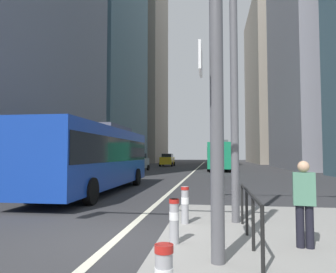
# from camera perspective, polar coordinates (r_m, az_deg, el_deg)

# --- Properties ---
(ground_plane) EXTENTS (160.00, 160.00, 0.00)m
(ground_plane) POSITION_cam_1_polar(r_m,az_deg,el_deg) (26.89, 3.72, -7.19)
(ground_plane) COLOR #303033
(lane_centre_line) EXTENTS (0.20, 80.00, 0.01)m
(lane_centre_line) POSITION_cam_1_polar(r_m,az_deg,el_deg) (36.85, 4.95, -6.11)
(lane_centre_line) COLOR beige
(lane_centre_line) RESTS_ON ground
(office_tower_left_mid) EXTENTS (11.29, 21.96, 47.69)m
(office_tower_left_mid) POSITION_cam_1_polar(r_m,az_deg,el_deg) (55.61, -12.28, 20.13)
(office_tower_left_mid) COLOR slate
(office_tower_left_mid) RESTS_ON ground
(office_tower_left_far) EXTENTS (13.01, 18.45, 49.79)m
(office_tower_left_far) POSITION_cam_1_polar(r_m,az_deg,el_deg) (77.27, -5.91, 14.12)
(office_tower_left_far) COLOR gray
(office_tower_left_far) RESTS_ON ground
(office_tower_right_mid) EXTENTS (12.05, 19.08, 34.38)m
(office_tower_right_mid) POSITION_cam_1_polar(r_m,az_deg,el_deg) (47.79, 26.95, 15.83)
(office_tower_right_mid) COLOR gray
(office_tower_right_mid) RESTS_ON ground
(office_tower_right_far) EXTENTS (13.48, 24.83, 33.78)m
(office_tower_right_far) POSITION_cam_1_polar(r_m,az_deg,el_deg) (72.54, 20.11, 8.92)
(office_tower_right_far) COLOR gray
(office_tower_right_far) RESTS_ON ground
(city_bus_blue_oncoming) EXTENTS (2.78, 11.42, 3.40)m
(city_bus_blue_oncoming) POSITION_cam_1_polar(r_m,az_deg,el_deg) (15.82, -12.97, -3.24)
(city_bus_blue_oncoming) COLOR #14389E
(city_bus_blue_oncoming) RESTS_ON ground
(city_bus_red_receding) EXTENTS (2.91, 10.96, 3.40)m
(city_bus_red_receding) POSITION_cam_1_polar(r_m,az_deg,el_deg) (37.29, 9.44, -3.23)
(city_bus_red_receding) COLOR #198456
(city_bus_red_receding) RESTS_ON ground
(city_bus_red_distant) EXTENTS (2.74, 10.54, 3.40)m
(city_bus_red_distant) POSITION_cam_1_polar(r_m,az_deg,el_deg) (55.92, 9.84, -3.22)
(city_bus_red_distant) COLOR #198456
(city_bus_red_distant) RESTS_ON ground
(car_oncoming_mid) EXTENTS (2.21, 4.25, 1.94)m
(car_oncoming_mid) POSITION_cam_1_polar(r_m,az_deg,el_deg) (35.20, -5.66, -4.64)
(car_oncoming_mid) COLOR silver
(car_oncoming_mid) RESTS_ON ground
(car_receding_near) EXTENTS (2.20, 4.32, 1.94)m
(car_receding_near) POSITION_cam_1_polar(r_m,az_deg,el_deg) (66.36, 9.58, -3.95)
(car_receding_near) COLOR #232838
(car_receding_near) RESTS_ON ground
(car_receding_far) EXTENTS (2.08, 4.49, 1.94)m
(car_receding_far) POSITION_cam_1_polar(r_m,az_deg,el_deg) (66.71, 9.89, -3.94)
(car_receding_far) COLOR maroon
(car_receding_far) RESTS_ON ground
(car_oncoming_far) EXTENTS (2.07, 4.51, 1.94)m
(car_oncoming_far) POSITION_cam_1_polar(r_m,az_deg,el_deg) (48.92, -0.12, -4.26)
(car_oncoming_far) COLOR gold
(car_oncoming_far) RESTS_ON ground
(traffic_signal_gantry) EXTENTS (5.50, 0.65, 6.00)m
(traffic_signal_gantry) POSITION_cam_1_polar(r_m,az_deg,el_deg) (5.80, -10.54, 19.33)
(traffic_signal_gantry) COLOR #515156
(traffic_signal_gantry) RESTS_ON median_island
(street_lamp_post) EXTENTS (5.50, 0.32, 8.00)m
(street_lamp_post) POSITION_cam_1_polar(r_m,az_deg,el_deg) (8.85, 11.80, 19.61)
(street_lamp_post) COLOR #56565B
(street_lamp_post) RESTS_ON median_island
(bollard_right) EXTENTS (0.20, 0.20, 0.85)m
(bollard_right) POSITION_cam_1_polar(r_m,az_deg,el_deg) (6.22, 1.13, -14.70)
(bollard_right) COLOR #99999E
(bollard_right) RESTS_ON median_island
(bollard_back) EXTENTS (0.20, 0.20, 0.91)m
(bollard_back) POSITION_cam_1_polar(r_m,az_deg,el_deg) (7.93, 3.10, -11.98)
(bollard_back) COLOR #99999E
(bollard_back) RESTS_ON median_island
(pedestrian_railing) EXTENTS (0.06, 3.30, 0.98)m
(pedestrian_railing) POSITION_cam_1_polar(r_m,az_deg,el_deg) (6.46, 14.60, -12.16)
(pedestrian_railing) COLOR black
(pedestrian_railing) RESTS_ON median_island
(pedestrian_waiting) EXTENTS (0.42, 0.31, 1.59)m
(pedestrian_waiting) POSITION_cam_1_polar(r_m,az_deg,el_deg) (6.39, 23.51, -10.49)
(pedestrian_waiting) COLOR black
(pedestrian_waiting) RESTS_ON median_island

